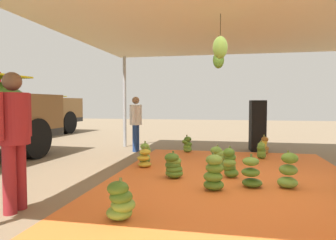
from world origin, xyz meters
TOP-DOWN VIEW (x-y plane):
  - ground_plane at (0.00, 3.00)m, footprint 40.00×40.00m
  - tarp_orange at (0.00, 0.00)m, footprint 6.74×4.41m
  - tent_canopy at (0.01, -0.08)m, footprint 8.00×7.00m
  - banana_bunch_0 at (0.86, 1.84)m, footprint 0.40×0.40m
  - banana_bunch_1 at (0.29, 0.05)m, footprint 0.37×0.37m
  - banana_bunch_2 at (-2.08, 1.30)m, footprint 0.40×0.41m
  - banana_bunch_3 at (-0.23, -0.88)m, footprint 0.44×0.42m
  - banana_bunch_4 at (-0.32, -0.29)m, footprint 0.41×0.41m
  - banana_bunch_5 at (1.15, 0.31)m, footprint 0.41×0.43m
  - banana_bunch_6 at (3.09, -0.85)m, footprint 0.32×0.34m
  - banana_bunch_7 at (-0.61, 0.30)m, footprint 0.42×0.42m
  - banana_bunch_8 at (2.40, -0.71)m, footprint 0.30×0.29m
  - banana_bunch_10 at (0.05, 1.06)m, footprint 0.43×0.44m
  - banana_bunch_12 at (3.05, 1.21)m, footprint 0.35×0.35m
  - banana_bunch_13 at (1.27, 1.94)m, footprint 0.36×0.36m
  - cargo_truck_far at (4.80, 8.56)m, footprint 6.91×2.97m
  - worker_0 at (2.97, 2.68)m, footprint 0.57×0.35m
  - worker_1 at (-2.04, 2.72)m, footprint 0.65×0.39m
  - speaker_stack at (3.77, -0.73)m, footprint 0.58×0.47m

SIDE VIEW (x-z plane):
  - ground_plane at x=0.00m, z-range 0.00..0.00m
  - tarp_orange at x=0.00m, z-range 0.00..0.01m
  - banana_bunch_0 at x=0.86m, z-range -0.04..0.41m
  - banana_bunch_8 at x=2.40m, z-range -0.02..0.43m
  - banana_bunch_12 at x=3.05m, z-range -0.03..0.46m
  - banana_bunch_5 at x=1.15m, z-range -0.02..0.46m
  - banana_bunch_2 at x=-2.08m, z-range -0.02..0.48m
  - banana_bunch_13 at x=1.27m, z-range -0.03..0.48m
  - banana_bunch_10 at x=0.05m, z-range -0.02..0.47m
  - banana_bunch_6 at x=3.09m, z-range -0.03..0.49m
  - banana_bunch_4 at x=-0.32m, z-range -0.04..0.51m
  - banana_bunch_1 at x=0.29m, z-range -0.03..0.56m
  - banana_bunch_7 at x=-0.61m, z-range -0.03..0.57m
  - banana_bunch_3 at x=-0.23m, z-range -0.03..0.57m
  - speaker_stack at x=3.77m, z-range 0.00..1.45m
  - worker_0 at x=2.97m, z-range 0.13..1.69m
  - worker_1 at x=-2.04m, z-range 0.15..1.91m
  - cargo_truck_far at x=4.80m, z-range -0.01..2.39m
  - tent_canopy at x=0.01m, z-range 1.35..4.23m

